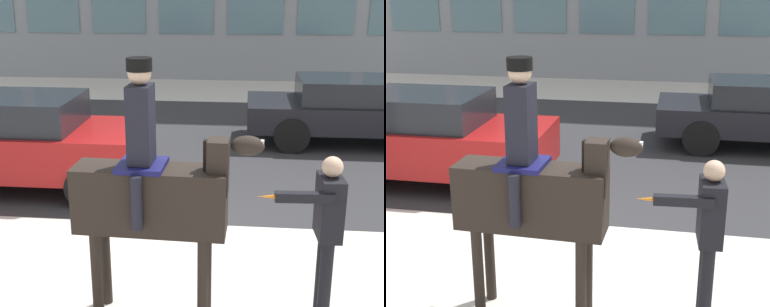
{
  "view_description": "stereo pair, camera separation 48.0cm",
  "coord_description": "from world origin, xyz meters",
  "views": [
    {
      "loc": [
        0.89,
        -6.51,
        3.28
      ],
      "look_at": [
        0.35,
        -1.04,
        1.56
      ],
      "focal_mm": 50.0,
      "sensor_mm": 36.0,
      "label": 1
    },
    {
      "loc": [
        1.37,
        -6.44,
        3.28
      ],
      "look_at": [
        0.35,
        -1.04,
        1.56
      ],
      "focal_mm": 50.0,
      "sensor_mm": 36.0,
      "label": 2
    }
  ],
  "objects": [
    {
      "name": "ground_plane",
      "position": [
        0.0,
        0.0,
        0.0
      ],
      "size": [
        80.0,
        80.0,
        0.0
      ],
      "primitive_type": "plane",
      "color": "beige"
    },
    {
      "name": "road_surface",
      "position": [
        0.0,
        4.75,
        0.0
      ],
      "size": [
        22.08,
        8.5,
        0.01
      ],
      "color": "#2D2D30",
      "rests_on": "ground_plane"
    },
    {
      "name": "mounted_horse_lead",
      "position": [
        0.04,
        -1.74,
        1.37
      ],
      "size": [
        1.92,
        0.65,
        2.67
      ],
      "rotation": [
        0.0,
        0.0,
        -0.04
      ],
      "color": "black",
      "rests_on": "ground_plane"
    },
    {
      "name": "pedestrian_bystander",
      "position": [
        1.73,
        -1.65,
        1.04
      ],
      "size": [
        0.82,
        0.46,
        1.76
      ],
      "rotation": [
        0.0,
        0.0,
        -3.09
      ],
      "color": "black",
      "rests_on": "ground_plane"
    },
    {
      "name": "street_car_near_lane",
      "position": [
        -2.77,
        1.77,
        0.81
      ],
      "size": [
        4.14,
        1.87,
        1.57
      ],
      "color": "maroon",
      "rests_on": "ground_plane"
    }
  ]
}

